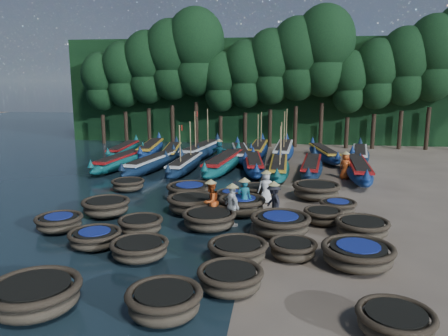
# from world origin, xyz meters

# --- Properties ---
(ground) EXTENTS (120.00, 120.00, 0.00)m
(ground) POSITION_xyz_m (0.00, 0.00, 0.00)
(ground) COLOR gray
(ground) RESTS_ON ground
(foliage_wall) EXTENTS (40.00, 3.00, 10.00)m
(foliage_wall) POSITION_xyz_m (0.00, 23.50, 5.00)
(foliage_wall) COLOR black
(foliage_wall) RESTS_ON ground
(coracle_1) EXTENTS (2.96, 2.96, 0.85)m
(coracle_1) POSITION_xyz_m (-5.13, -10.54, 0.48)
(coracle_1) COLOR #4D4330
(coracle_1) RESTS_ON ground
(coracle_2) EXTENTS (2.41, 2.41, 0.80)m
(coracle_2) POSITION_xyz_m (-1.69, -10.38, 0.46)
(coracle_2) COLOR #4D4330
(coracle_2) RESTS_ON ground
(coracle_3) EXTENTS (2.25, 2.25, 0.73)m
(coracle_3) POSITION_xyz_m (-0.18, -8.75, 0.42)
(coracle_3) COLOR #4D4330
(coracle_3) RESTS_ON ground
(coracle_4) EXTENTS (2.09, 2.09, 0.66)m
(coracle_4) POSITION_xyz_m (3.98, -10.43, 0.38)
(coracle_4) COLOR #4D4330
(coracle_4) RESTS_ON ground
(coracle_5) EXTENTS (1.95, 1.95, 0.64)m
(coracle_5) POSITION_xyz_m (-5.49, -5.97, 0.37)
(coracle_5) COLOR #4D4330
(coracle_5) RESTS_ON ground
(coracle_6) EXTENTS (2.22, 2.22, 0.67)m
(coracle_6) POSITION_xyz_m (-3.52, -6.81, 0.38)
(coracle_6) COLOR #4D4330
(coracle_6) RESTS_ON ground
(coracle_7) EXTENTS (2.07, 2.07, 0.75)m
(coracle_7) POSITION_xyz_m (-0.18, -6.68, 0.43)
(coracle_7) COLOR #4D4330
(coracle_7) RESTS_ON ground
(coracle_8) EXTENTS (1.82, 1.82, 0.65)m
(coracle_8) POSITION_xyz_m (1.66, -6.10, 0.37)
(coracle_8) COLOR #4D4330
(coracle_8) RESTS_ON ground
(coracle_9) EXTENTS (2.97, 2.97, 0.78)m
(coracle_9) POSITION_xyz_m (3.74, -6.52, 0.45)
(coracle_9) COLOR #4D4330
(coracle_9) RESTS_ON ground
(coracle_10) EXTENTS (2.18, 2.18, 0.66)m
(coracle_10) POSITION_xyz_m (-7.68, -4.48, 0.38)
(coracle_10) COLOR #4D4330
(coracle_10) RESTS_ON ground
(coracle_11) EXTENTS (1.83, 1.83, 0.71)m
(coracle_11) POSITION_xyz_m (-4.26, -4.46, 0.41)
(coracle_11) COLOR #4D4330
(coracle_11) RESTS_ON ground
(coracle_12) EXTENTS (2.69, 2.69, 0.76)m
(coracle_12) POSITION_xyz_m (-1.68, -3.46, 0.43)
(coracle_12) COLOR #4D4330
(coracle_12) RESTS_ON ground
(coracle_13) EXTENTS (2.64, 2.64, 0.82)m
(coracle_13) POSITION_xyz_m (1.22, -3.79, 0.48)
(coracle_13) COLOR #4D4330
(coracle_13) RESTS_ON ground
(coracle_14) EXTENTS (2.41, 2.41, 0.72)m
(coracle_14) POSITION_xyz_m (4.38, -3.61, 0.41)
(coracle_14) COLOR #4D4330
(coracle_14) RESTS_ON ground
(coracle_15) EXTENTS (2.43, 2.43, 0.79)m
(coracle_15) POSITION_xyz_m (-6.58, -2.32, 0.45)
(coracle_15) COLOR #4D4330
(coracle_15) RESTS_ON ground
(coracle_16) EXTENTS (2.62, 2.62, 0.84)m
(coracle_16) POSITION_xyz_m (-2.86, -1.44, 0.48)
(coracle_16) COLOR #4D4330
(coracle_16) RESTS_ON ground
(coracle_17) EXTENTS (2.25, 2.25, 0.83)m
(coracle_17) POSITION_xyz_m (-0.54, -1.34, 0.48)
(coracle_17) COLOR #4D4330
(coracle_17) RESTS_ON ground
(coracle_18) EXTENTS (1.99, 1.99, 0.67)m
(coracle_18) POSITION_xyz_m (3.01, -2.20, 0.38)
(coracle_18) COLOR #4D4330
(coracle_18) RESTS_ON ground
(coracle_19) EXTENTS (2.07, 2.07, 0.63)m
(coracle_19) POSITION_xyz_m (3.81, -0.63, 0.37)
(coracle_19) COLOR #4D4330
(coracle_19) RESTS_ON ground
(coracle_20) EXTENTS (2.25, 2.25, 0.65)m
(coracle_20) POSITION_xyz_m (-7.18, 2.22, 0.37)
(coracle_20) COLOR #4D4330
(coracle_20) RESTS_ON ground
(coracle_21) EXTENTS (2.91, 2.91, 0.82)m
(coracle_21) POSITION_xyz_m (-3.42, 0.91, 0.47)
(coracle_21) COLOR #4D4330
(coracle_21) RESTS_ON ground
(coracle_22) EXTENTS (1.63, 1.63, 0.64)m
(coracle_22) POSITION_xyz_m (-1.21, 0.51, 0.37)
(coracle_22) COLOR #4D4330
(coracle_22) RESTS_ON ground
(coracle_23) EXTENTS (1.81, 1.81, 0.66)m
(coracle_23) POSITION_xyz_m (0.02, 1.80, 0.38)
(coracle_23) COLOR #4D4330
(coracle_23) RESTS_ON ground
(coracle_24) EXTENTS (2.61, 2.61, 0.84)m
(coracle_24) POSITION_xyz_m (3.01, 1.86, 0.48)
(coracle_24) COLOR #4D4330
(coracle_24) RESTS_ON ground
(long_boat_1) EXTENTS (2.30, 7.83, 1.39)m
(long_boat_1) POSITION_xyz_m (-9.90, 8.23, 0.53)
(long_boat_1) COLOR #105E5E
(long_boat_1) RESTS_ON ground
(long_boat_2) EXTENTS (2.69, 7.84, 1.40)m
(long_boat_2) POSITION_xyz_m (-7.50, 7.60, 0.53)
(long_boat_2) COLOR #10253D
(long_boat_2) RESTS_ON ground
(long_boat_3) EXTENTS (1.76, 7.77, 3.30)m
(long_boat_3) POSITION_xyz_m (-5.15, 7.59, 0.52)
(long_boat_3) COLOR #10253D
(long_boat_3) RESTS_ON ground
(long_boat_4) EXTENTS (2.69, 8.66, 1.54)m
(long_boat_4) POSITION_xyz_m (-2.62, 8.13, 0.59)
(long_boat_4) COLOR #105E5E
(long_boat_4) RESTS_ON ground
(long_boat_5) EXTENTS (2.28, 8.02, 1.42)m
(long_boat_5) POSITION_xyz_m (-0.65, 8.35, 0.54)
(long_boat_5) COLOR navy
(long_boat_5) RESTS_ON ground
(long_boat_6) EXTENTS (1.53, 7.96, 3.38)m
(long_boat_6) POSITION_xyz_m (1.04, 7.21, 0.54)
(long_boat_6) COLOR #105E5E
(long_boat_6) RESTS_ON ground
(long_boat_7) EXTENTS (2.28, 7.98, 1.41)m
(long_boat_7) POSITION_xyz_m (3.14, 7.66, 0.54)
(long_boat_7) COLOR #10253D
(long_boat_7) RESTS_ON ground
(long_boat_8) EXTENTS (2.01, 8.65, 1.53)m
(long_boat_8) POSITION_xyz_m (5.97, 7.23, 0.58)
(long_boat_8) COLOR navy
(long_boat_8) RESTS_ON ground
(long_boat_9) EXTENTS (1.71, 7.71, 1.36)m
(long_boat_9) POSITION_xyz_m (-11.47, 13.17, 0.52)
(long_boat_9) COLOR #105E5E
(long_boat_9) RESTS_ON ground
(long_boat_10) EXTENTS (2.45, 8.61, 1.52)m
(long_boat_10) POSITION_xyz_m (-9.33, 13.59, 0.58)
(long_boat_10) COLOR navy
(long_boat_10) RESTS_ON ground
(long_boat_11) EXTENTS (2.38, 7.68, 1.36)m
(long_boat_11) POSITION_xyz_m (-7.32, 12.54, 0.52)
(long_boat_11) COLOR #10253D
(long_boat_11) RESTS_ON ground
(long_boat_12) EXTENTS (2.90, 8.85, 3.80)m
(long_boat_12) POSITION_xyz_m (-5.06, 13.07, 0.60)
(long_boat_12) COLOR #10253D
(long_boat_12) RESTS_ON ground
(long_boat_13) EXTENTS (2.72, 7.95, 1.42)m
(long_boat_13) POSITION_xyz_m (-1.88, 12.49, 0.54)
(long_boat_13) COLOR navy
(long_boat_13) RESTS_ON ground
(long_boat_14) EXTENTS (1.78, 8.27, 3.51)m
(long_boat_14) POSITION_xyz_m (-0.65, 14.42, 0.56)
(long_boat_14) COLOR navy
(long_boat_14) RESTS_ON ground
(long_boat_15) EXTENTS (2.12, 8.94, 3.80)m
(long_boat_15) POSITION_xyz_m (1.36, 13.88, 0.60)
(long_boat_15) COLOR navy
(long_boat_15) RESTS_ON ground
(long_boat_16) EXTENTS (2.61, 7.71, 1.38)m
(long_boat_16) POSITION_xyz_m (4.41, 13.47, 0.52)
(long_boat_16) COLOR navy
(long_boat_16) RESTS_ON ground
(long_boat_17) EXTENTS (2.67, 7.91, 1.41)m
(long_boat_17) POSITION_xyz_m (7.06, 13.15, 0.54)
(long_boat_17) COLOR #10253D
(long_boat_17) RESTS_ON ground
(fisherman_0) EXTENTS (0.87, 0.66, 1.81)m
(fisherman_0) POSITION_xyz_m (0.47, 0.78, 0.87)
(fisherman_0) COLOR silver
(fisherman_0) RESTS_ON ground
(fisherman_1) EXTENTS (0.65, 0.52, 1.91)m
(fisherman_1) POSITION_xyz_m (-0.40, -1.56, 0.95)
(fisherman_1) COLOR #1B6974
(fisherman_1) RESTS_ON ground
(fisherman_2) EXTENTS (1.02, 1.09, 1.99)m
(fisherman_2) POSITION_xyz_m (-1.77, -2.46, 0.94)
(fisherman_2) COLOR #D0501B
(fisherman_2) RESTS_ON ground
(fisherman_3) EXTENTS (1.01, 1.26, 1.90)m
(fisherman_3) POSITION_xyz_m (0.90, -2.09, 0.89)
(fisherman_3) COLOR black
(fisherman_3) RESTS_ON ground
(fisherman_4) EXTENTS (0.96, 1.08, 1.95)m
(fisherman_4) POSITION_xyz_m (-0.79, -2.91, 0.94)
(fisherman_4) COLOR silver
(fisherman_4) RESTS_ON ground
(fisherman_5) EXTENTS (1.58, 1.14, 1.85)m
(fisherman_5) POSITION_xyz_m (-3.40, 11.58, 0.86)
(fisherman_5) COLOR #1B6974
(fisherman_5) RESTS_ON ground
(fisherman_6) EXTENTS (0.96, 0.93, 1.86)m
(fisherman_6) POSITION_xyz_m (5.14, 6.89, 0.89)
(fisherman_6) COLOR #D0501B
(fisherman_6) RESTS_ON ground
(tree_0) EXTENTS (3.68, 3.68, 8.68)m
(tree_0) POSITION_xyz_m (-16.00, 20.00, 5.97)
(tree_0) COLOR black
(tree_0) RESTS_ON ground
(tree_1) EXTENTS (4.09, 4.09, 9.65)m
(tree_1) POSITION_xyz_m (-13.70, 20.00, 6.65)
(tree_1) COLOR black
(tree_1) RESTS_ON ground
(tree_2) EXTENTS (4.51, 4.51, 10.63)m
(tree_2) POSITION_xyz_m (-11.40, 20.00, 7.32)
(tree_2) COLOR black
(tree_2) RESTS_ON ground
(tree_3) EXTENTS (4.92, 4.92, 11.60)m
(tree_3) POSITION_xyz_m (-9.10, 20.00, 8.00)
(tree_3) COLOR black
(tree_3) RESTS_ON ground
(tree_4) EXTENTS (5.34, 5.34, 12.58)m
(tree_4) POSITION_xyz_m (-6.80, 20.00, 8.67)
(tree_4) COLOR black
(tree_4) RESTS_ON ground
(tree_5) EXTENTS (3.68, 3.68, 8.68)m
(tree_5) POSITION_xyz_m (-4.50, 20.00, 5.97)
(tree_5) COLOR black
(tree_5) RESTS_ON ground
(tree_6) EXTENTS (4.09, 4.09, 9.65)m
(tree_6) POSITION_xyz_m (-2.20, 20.00, 6.65)
(tree_6) COLOR black
(tree_6) RESTS_ON ground
(tree_7) EXTENTS (4.51, 4.51, 10.63)m
(tree_7) POSITION_xyz_m (0.10, 20.00, 7.32)
(tree_7) COLOR black
(tree_7) RESTS_ON ground
(tree_8) EXTENTS (4.92, 4.92, 11.60)m
(tree_8) POSITION_xyz_m (2.40, 20.00, 8.00)
(tree_8) COLOR black
(tree_8) RESTS_ON ground
(tree_9) EXTENTS (5.34, 5.34, 12.58)m
(tree_9) POSITION_xyz_m (4.70, 20.00, 8.67)
(tree_9) COLOR black
(tree_9) RESTS_ON ground
(tree_10) EXTENTS (3.68, 3.68, 8.68)m
(tree_10) POSITION_xyz_m (7.00, 20.00, 5.97)
(tree_10) COLOR black
(tree_10) RESTS_ON ground
(tree_11) EXTENTS (4.09, 4.09, 9.65)m
(tree_11) POSITION_xyz_m (9.30, 20.00, 6.65)
(tree_11) COLOR black
(tree_11) RESTS_ON ground
(tree_12) EXTENTS (4.51, 4.51, 10.63)m
(tree_12) POSITION_xyz_m (11.60, 20.00, 7.32)
(tree_12) COLOR black
(tree_12) RESTS_ON ground
(tree_13) EXTENTS (4.92, 4.92, 11.60)m
(tree_13) POSITION_xyz_m (13.90, 20.00, 8.00)
(tree_13) COLOR black
(tree_13) RESTS_ON ground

